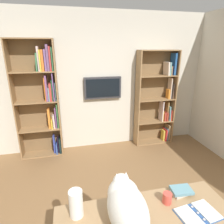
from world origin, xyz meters
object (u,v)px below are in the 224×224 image
at_px(wall_mounted_tv, 103,88).
at_px(paper_towel_roll, 76,204).
at_px(cat, 126,204).
at_px(bookshelf_left, 159,99).
at_px(coffee_mug, 167,198).
at_px(bookshelf_right, 42,98).
at_px(open_binder, 198,214).
at_px(desk_book_stack, 181,191).

relative_size(wall_mounted_tv, paper_towel_roll, 3.16).
bearing_deg(paper_towel_roll, wall_mounted_tv, -105.36).
relative_size(wall_mounted_tv, cat, 1.17).
distance_m(bookshelf_left, coffee_mug, 2.68).
height_order(bookshelf_left, paper_towel_roll, bookshelf_left).
xyz_separation_m(bookshelf_left, coffee_mug, (1.10, 2.44, -0.19)).
bearing_deg(bookshelf_right, coffee_mug, 117.15).
bearing_deg(cat, open_binder, 173.08).
distance_m(bookshelf_right, paper_towel_roll, 2.45).
relative_size(paper_towel_roll, desk_book_stack, 1.18).
xyz_separation_m(paper_towel_roll, desk_book_stack, (-0.95, -0.02, -0.09)).
distance_m(paper_towel_roll, desk_book_stack, 0.96).
bearing_deg(wall_mounted_tv, cat, 83.17).
distance_m(bookshelf_right, desk_book_stack, 2.79).
distance_m(cat, paper_towel_roll, 0.40).
bearing_deg(bookshelf_right, wall_mounted_tv, -175.87).
xyz_separation_m(bookshelf_right, open_binder, (-1.43, 2.61, -0.41)).
xyz_separation_m(open_binder, paper_towel_roll, (0.95, -0.22, 0.11)).
bearing_deg(desk_book_stack, open_binder, 90.80).
xyz_separation_m(paper_towel_roll, coffee_mug, (-0.77, 0.04, -0.07)).
distance_m(cat, desk_book_stack, 0.63).
height_order(wall_mounted_tv, cat, wall_mounted_tv).
relative_size(bookshelf_right, paper_towel_roll, 9.32).
relative_size(paper_towel_roll, coffee_mug, 2.44).
distance_m(bookshelf_left, open_binder, 2.78).
xyz_separation_m(bookshelf_left, bookshelf_right, (2.35, 0.00, 0.18)).
relative_size(wall_mounted_tv, open_binder, 2.09).
relative_size(bookshelf_left, bookshelf_right, 0.91).
height_order(bookshelf_right, open_binder, bookshelf_right).
xyz_separation_m(bookshelf_left, paper_towel_roll, (1.87, 2.39, -0.12)).
xyz_separation_m(open_binder, coffee_mug, (0.18, -0.17, 0.04)).
bearing_deg(wall_mounted_tv, open_binder, 95.85).
height_order(open_binder, coffee_mug, coffee_mug).
height_order(bookshelf_left, open_binder, bookshelf_left).
bearing_deg(open_binder, coffee_mug, -43.74).
bearing_deg(coffee_mug, wall_mounted_tv, -87.87).
height_order(bookshelf_right, paper_towel_roll, bookshelf_right).
bearing_deg(desk_book_stack, wall_mounted_tv, -83.66).
bearing_deg(cat, paper_towel_roll, -21.86).
distance_m(bookshelf_left, cat, 2.95).
bearing_deg(cat, bookshelf_left, -120.71).
height_order(bookshelf_left, bookshelf_right, bookshelf_right).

